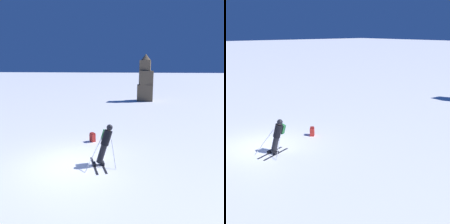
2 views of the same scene
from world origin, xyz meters
TOP-DOWN VIEW (x-y plane):
  - ground_plane at (0.00, 0.00)m, footprint 300.00×300.00m
  - skier at (1.45, 0.14)m, footprint 1.33×1.74m
  - rock_pillar at (3.14, 18.46)m, footprint 1.86×1.64m
  - spare_backpack at (0.26, 2.89)m, footprint 0.37×0.36m

SIDE VIEW (x-z plane):
  - ground_plane at x=0.00m, z-range 0.00..0.00m
  - spare_backpack at x=0.26m, z-range -0.01..0.49m
  - skier at x=1.45m, z-range 0.09..1.88m
  - rock_pillar at x=3.14m, z-range -0.45..5.14m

